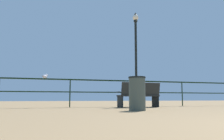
{
  "coord_description": "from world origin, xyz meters",
  "views": [
    {
      "loc": [
        -3.64,
        -1.08,
        0.33
      ],
      "look_at": [
        -0.95,
        7.44,
        1.41
      ],
      "focal_mm": 37.71,
      "sensor_mm": 36.0,
      "label": 1
    }
  ],
  "objects_px": {
    "bench_near_left": "(139,94)",
    "trash_bin": "(137,93)",
    "lamppost_center": "(136,56)",
    "seagull_on_rail": "(45,76)"
  },
  "relations": [
    {
      "from": "bench_near_left",
      "to": "lamppost_center",
      "type": "xyz_separation_m",
      "value": [
        0.37,
        1.12,
        1.69
      ]
    },
    {
      "from": "bench_near_left",
      "to": "seagull_on_rail",
      "type": "bearing_deg",
      "value": 166.08
    },
    {
      "from": "bench_near_left",
      "to": "trash_bin",
      "type": "distance_m",
      "value": 2.46
    },
    {
      "from": "seagull_on_rail",
      "to": "trash_bin",
      "type": "xyz_separation_m",
      "value": [
        2.36,
        -3.07,
        -0.68
      ]
    },
    {
      "from": "lamppost_center",
      "to": "seagull_on_rail",
      "type": "xyz_separation_m",
      "value": [
        -3.79,
        -0.28,
        -1.04
      ]
    },
    {
      "from": "bench_near_left",
      "to": "trash_bin",
      "type": "relative_size",
      "value": 1.74
    },
    {
      "from": "bench_near_left",
      "to": "lamppost_center",
      "type": "distance_m",
      "value": 2.06
    },
    {
      "from": "seagull_on_rail",
      "to": "trash_bin",
      "type": "bearing_deg",
      "value": -52.38
    },
    {
      "from": "trash_bin",
      "to": "bench_near_left",
      "type": "bearing_deg",
      "value": 64.47
    },
    {
      "from": "bench_near_left",
      "to": "lamppost_center",
      "type": "relative_size",
      "value": 0.39
    }
  ]
}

